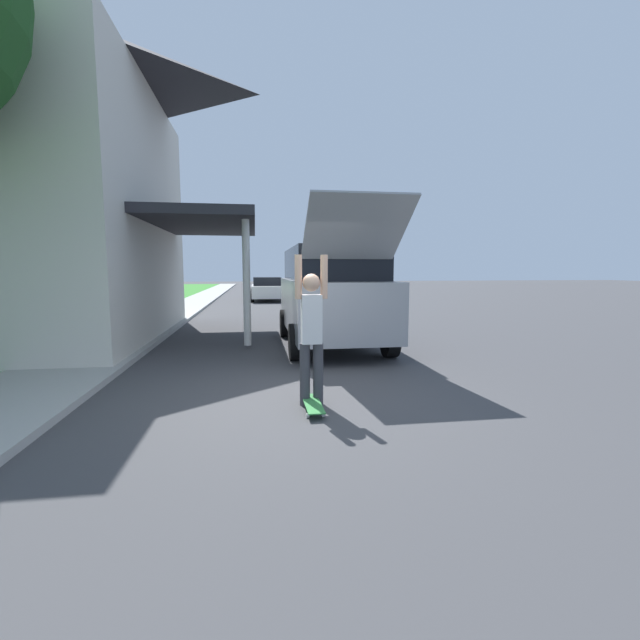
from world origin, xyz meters
TOP-DOWN VIEW (x-y plane):
  - ground_plane at (0.00, 0.00)m, footprint 120.00×120.00m
  - sidewalk at (-3.60, 6.00)m, footprint 1.80×80.00m
  - suv_parked at (1.21, 3.91)m, footprint 2.10×5.46m
  - car_down_street at (0.19, 18.72)m, footprint 1.84×4.27m
  - skateboarder at (0.22, -0.32)m, footprint 0.41×0.22m
  - skateboard at (0.20, -0.56)m, footprint 0.21×0.79m

SIDE VIEW (x-z plane):
  - ground_plane at x=0.00m, z-range 0.00..0.00m
  - sidewalk at x=-3.60m, z-range 0.00..0.10m
  - skateboard at x=0.20m, z-range 0.03..0.13m
  - car_down_street at x=0.19m, z-range 0.00..1.32m
  - skateboarder at x=0.22m, z-range 0.03..1.93m
  - suv_parked at x=1.21m, z-range -0.25..2.64m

